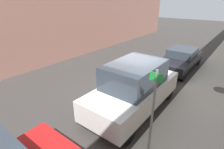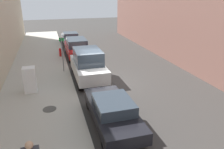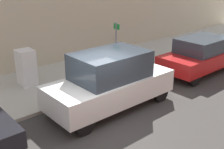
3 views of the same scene
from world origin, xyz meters
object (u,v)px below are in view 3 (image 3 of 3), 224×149
(discarded_refrigerator, at_px, (26,67))
(street_sign_post, at_px, (116,49))
(parked_van_white, at_px, (110,81))
(parked_suv_red, at_px, (202,54))
(fire_hydrant, at_px, (177,54))

(discarded_refrigerator, height_order, street_sign_post, street_sign_post)
(parked_van_white, bearing_deg, street_sign_post, 133.27)
(discarded_refrigerator, bearing_deg, parked_suv_red, 62.84)
(discarded_refrigerator, relative_size, street_sign_post, 0.59)
(fire_hydrant, distance_m, parked_van_white, 6.38)
(fire_hydrant, bearing_deg, street_sign_post, -90.44)
(street_sign_post, bearing_deg, parked_suv_red, 69.29)
(parked_suv_red, bearing_deg, parked_van_white, -90.00)
(street_sign_post, relative_size, fire_hydrant, 3.38)
(fire_hydrant, xyz_separation_m, parked_van_white, (1.59, -6.16, 0.53))
(parked_suv_red, bearing_deg, fire_hydrant, 175.19)
(discarded_refrigerator, distance_m, parked_suv_red, 8.44)
(fire_hydrant, relative_size, parked_suv_red, 0.16)
(fire_hydrant, xyz_separation_m, parked_suv_red, (1.59, -0.13, 0.37))
(street_sign_post, bearing_deg, fire_hydrant, 89.56)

